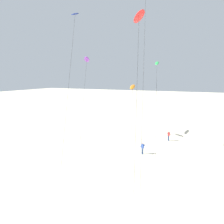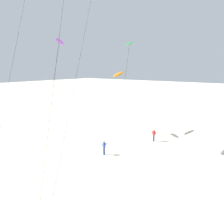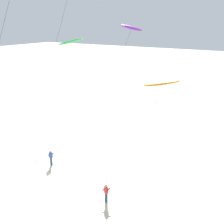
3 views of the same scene
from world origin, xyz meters
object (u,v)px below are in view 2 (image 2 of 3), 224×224
at_px(kite_purple, 60,42).
at_px(kite_flyer_nearest, 154,135).
at_px(kite_green, 129,45).
at_px(kite_flyer_middle, 104,147).
at_px(kite_orange, 118,74).

distance_m(kite_purple, kite_flyer_nearest, 18.50).
bearing_deg(kite_green, kite_flyer_middle, 170.22).
bearing_deg(kite_flyer_middle, kite_flyer_nearest, -14.07).
bearing_deg(kite_flyer_nearest, kite_green, 162.03).
distance_m(kite_green, kite_flyer_middle, 12.18).
relative_size(kite_green, kite_purple, 0.93).
distance_m(kite_green, kite_flyer_nearest, 12.32).
bearing_deg(kite_flyer_nearest, kite_flyer_middle, 165.93).
bearing_deg(kite_purple, kite_orange, -42.68).
height_order(kite_green, kite_purple, kite_purple).
distance_m(kite_orange, kite_flyer_middle, 13.34).
xyz_separation_m(kite_orange, kite_flyer_middle, (-9.52, -4.99, -7.90)).
relative_size(kite_green, kite_flyer_nearest, 7.80).
height_order(kite_orange, kite_purple, kite_purple).
height_order(kite_flyer_nearest, kite_flyer_middle, same).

